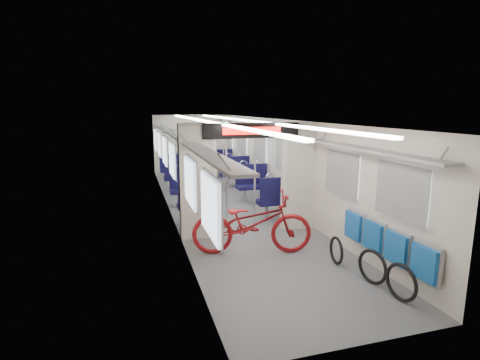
{
  "coord_description": "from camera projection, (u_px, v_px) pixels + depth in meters",
  "views": [
    {
      "loc": [
        -2.32,
        -9.21,
        2.62
      ],
      "look_at": [
        -0.11,
        -1.65,
        1.07
      ],
      "focal_mm": 28.0,
      "sensor_mm": 36.0,
      "label": 1
    }
  ],
  "objects": [
    {
      "name": "bike_hoop_b",
      "position": [
        372.0,
        268.0,
        5.59
      ],
      "size": [
        0.17,
        0.54,
        0.54
      ],
      "primitive_type": "torus",
      "rotation": [
        1.57,
        0.0,
        1.8
      ],
      "color": "black",
      "rests_on": "ground"
    },
    {
      "name": "stanchion_far_right",
      "position": [
        224.0,
        156.0,
        11.24
      ],
      "size": [
        0.04,
        0.04,
        2.3
      ],
      "primitive_type": "cylinder",
      "color": "silver",
      "rests_on": "ground"
    },
    {
      "name": "carriage",
      "position": [
        229.0,
        153.0,
        9.28
      ],
      "size": [
        12.0,
        12.02,
        2.31
      ],
      "color": "#515456",
      "rests_on": "ground"
    },
    {
      "name": "stanchion_far_left",
      "position": [
        199.0,
        156.0,
        11.41
      ],
      "size": [
        0.04,
        0.04,
        2.3
      ],
      "primitive_type": "cylinder",
      "color": "silver",
      "rests_on": "ground"
    },
    {
      "name": "stanchion_near_right",
      "position": [
        255.0,
        174.0,
        8.32
      ],
      "size": [
        0.05,
        0.05,
        2.3
      ],
      "primitive_type": "cylinder",
      "color": "silver",
      "rests_on": "ground"
    },
    {
      "name": "bicycle",
      "position": [
        252.0,
        223.0,
        6.71
      ],
      "size": [
        2.27,
        1.23,
        1.13
      ],
      "primitive_type": "imported",
      "rotation": [
        0.0,
        0.0,
        1.33
      ],
      "color": "maroon",
      "rests_on": "ground"
    },
    {
      "name": "seat_bay_near_right",
      "position": [
        264.0,
        188.0,
        9.69
      ],
      "size": [
        0.93,
        2.19,
        1.13
      ],
      "color": "#0E0B33",
      "rests_on": "ground"
    },
    {
      "name": "flip_bench",
      "position": [
        385.0,
        242.0,
        5.74
      ],
      "size": [
        0.12,
        2.13,
        0.54
      ],
      "color": "gray",
      "rests_on": "carriage"
    },
    {
      "name": "bike_hoop_a",
      "position": [
        401.0,
        284.0,
        5.09
      ],
      "size": [
        0.13,
        0.54,
        0.54
      ],
      "primitive_type": "torus",
      "rotation": [
        1.57,
        0.0,
        1.72
      ],
      "color": "black",
      "rests_on": "ground"
    },
    {
      "name": "seat_bay_near_left",
      "position": [
        192.0,
        192.0,
        9.27
      ],
      "size": [
        0.89,
        1.98,
        1.07
      ],
      "color": "#0E0B33",
      "rests_on": "ground"
    },
    {
      "name": "bike_hoop_c",
      "position": [
        336.0,
        252.0,
        6.3
      ],
      "size": [
        0.1,
        0.48,
        0.48
      ],
      "primitive_type": "torus",
      "rotation": [
        1.57,
        0.0,
        1.47
      ],
      "color": "black",
      "rests_on": "ground"
    },
    {
      "name": "seat_bay_far_right",
      "position": [
        227.0,
        166.0,
        13.28
      ],
      "size": [
        0.94,
        2.23,
        1.15
      ],
      "color": "#0E0B33",
      "rests_on": "ground"
    },
    {
      "name": "stanchion_near_left",
      "position": [
        227.0,
        176.0,
        8.11
      ],
      "size": [
        0.04,
        0.04,
        2.3
      ],
      "primitive_type": "cylinder",
      "color": "silver",
      "rests_on": "ground"
    },
    {
      "name": "seat_bay_far_left",
      "position": [
        175.0,
        170.0,
        12.53
      ],
      "size": [
        0.88,
        1.93,
        1.06
      ],
      "color": "#0E0B33",
      "rests_on": "ground"
    }
  ]
}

